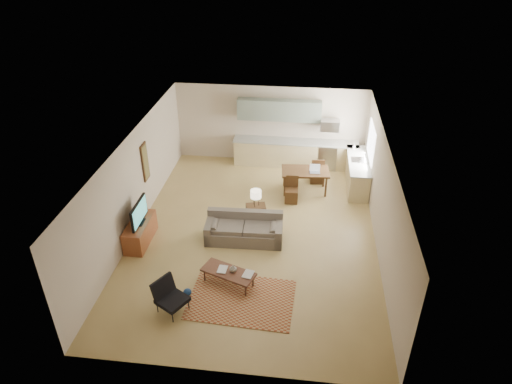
# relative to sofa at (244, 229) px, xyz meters

# --- Properties ---
(room) EXTENTS (9.00, 9.00, 9.00)m
(room) POSITION_rel_sofa_xyz_m (0.24, 0.32, 0.98)
(room) COLOR #A2864D
(room) RESTS_ON ground
(kitchen_counter_back) EXTENTS (4.26, 0.64, 0.92)m
(kitchen_counter_back) POSITION_rel_sofa_xyz_m (1.14, 4.50, 0.09)
(kitchen_counter_back) COLOR tan
(kitchen_counter_back) RESTS_ON ground
(kitchen_counter_right) EXTENTS (0.64, 2.26, 0.92)m
(kitchen_counter_right) POSITION_rel_sofa_xyz_m (3.17, 3.32, 0.09)
(kitchen_counter_right) COLOR tan
(kitchen_counter_right) RESTS_ON ground
(kitchen_range) EXTENTS (0.62, 0.62, 0.90)m
(kitchen_range) POSITION_rel_sofa_xyz_m (2.24, 4.50, 0.08)
(kitchen_range) COLOR #A5A8AD
(kitchen_range) RESTS_ON ground
(kitchen_microwave) EXTENTS (0.62, 0.40, 0.35)m
(kitchen_microwave) POSITION_rel_sofa_xyz_m (2.24, 4.52, 1.18)
(kitchen_microwave) COLOR #A5A8AD
(kitchen_microwave) RESTS_ON room
(upper_cabinets) EXTENTS (2.80, 0.34, 0.70)m
(upper_cabinets) POSITION_rel_sofa_xyz_m (0.54, 4.65, 1.58)
(upper_cabinets) COLOR gray
(upper_cabinets) RESTS_ON room
(window_right) EXTENTS (0.02, 1.40, 1.05)m
(window_right) POSITION_rel_sofa_xyz_m (3.47, 3.32, 1.18)
(window_right) COLOR white
(window_right) RESTS_ON room
(wall_art_left) EXTENTS (0.06, 0.42, 1.10)m
(wall_art_left) POSITION_rel_sofa_xyz_m (-2.97, 1.22, 1.18)
(wall_art_left) COLOR olive
(wall_art_left) RESTS_ON room
(triptych) EXTENTS (1.70, 0.04, 0.50)m
(triptych) POSITION_rel_sofa_xyz_m (0.14, 4.79, 1.38)
(triptych) COLOR beige
(triptych) RESTS_ON room
(rug) EXTENTS (2.43, 1.74, 0.02)m
(rug) POSITION_rel_sofa_xyz_m (0.25, -2.24, -0.36)
(rug) COLOR brown
(rug) RESTS_ON floor
(sofa) EXTENTS (2.16, 1.00, 0.74)m
(sofa) POSITION_rel_sofa_xyz_m (0.00, 0.00, 0.00)
(sofa) COLOR #63594F
(sofa) RESTS_ON floor
(coffee_table) EXTENTS (1.37, 0.93, 0.38)m
(coffee_table) POSITION_rel_sofa_xyz_m (-0.12, -1.75, -0.18)
(coffee_table) COLOR #4A281B
(coffee_table) RESTS_ON floor
(book_a) EXTENTS (0.26, 0.32, 0.03)m
(book_a) POSITION_rel_sofa_xyz_m (-0.38, -1.71, 0.02)
(book_a) COLOR maroon
(book_a) RESTS_ON coffee_table
(book_b) EXTENTS (0.35, 0.40, 0.02)m
(book_b) POSITION_rel_sofa_xyz_m (0.24, -1.78, 0.02)
(book_b) COLOR navy
(book_b) RESTS_ON coffee_table
(vase) EXTENTS (0.22, 0.22, 0.18)m
(vase) POSITION_rel_sofa_xyz_m (-0.01, -1.74, 0.10)
(vase) COLOR black
(vase) RESTS_ON coffee_table
(armchair) EXTENTS (0.92, 0.92, 0.77)m
(armchair) POSITION_rel_sofa_xyz_m (-1.19, -2.74, 0.01)
(armchair) COLOR black
(armchair) RESTS_ON floor
(tv_credenza) EXTENTS (0.51, 1.33, 0.61)m
(tv_credenza) POSITION_rel_sofa_xyz_m (-2.73, -0.40, -0.06)
(tv_credenza) COLOR brown
(tv_credenza) RESTS_ON floor
(tv) EXTENTS (0.10, 1.02, 0.61)m
(tv) POSITION_rel_sofa_xyz_m (-2.68, -0.40, 0.55)
(tv) COLOR black
(tv) RESTS_ON tv_credenza
(console_table) EXTENTS (0.60, 0.47, 0.62)m
(console_table) POSITION_rel_sofa_xyz_m (0.22, 0.76, -0.06)
(console_table) COLOR #3B2413
(console_table) RESTS_ON floor
(table_lamp) EXTENTS (0.33, 0.33, 0.50)m
(table_lamp) POSITION_rel_sofa_xyz_m (0.22, 0.76, 0.51)
(table_lamp) COLOR beige
(table_lamp) RESTS_ON console_table
(dining_table) EXTENTS (1.52, 0.96, 0.74)m
(dining_table) POSITION_rel_sofa_xyz_m (1.53, 2.76, -0.00)
(dining_table) COLOR #3B2413
(dining_table) RESTS_ON floor
(dining_chair_near) EXTENTS (0.40, 0.42, 0.82)m
(dining_chair_near) POSITION_rel_sofa_xyz_m (1.15, 2.10, 0.04)
(dining_chair_near) COLOR #3B2413
(dining_chair_near) RESTS_ON floor
(dining_chair_far) EXTENTS (0.46, 0.48, 0.89)m
(dining_chair_far) POSITION_rel_sofa_xyz_m (1.91, 3.43, 0.07)
(dining_chair_far) COLOR #3B2413
(dining_chair_far) RESTS_ON floor
(laptop) EXTENTS (0.32, 0.25, 0.23)m
(laptop) POSITION_rel_sofa_xyz_m (1.82, 2.67, 0.48)
(laptop) COLOR #A5A8AD
(laptop) RESTS_ON dining_table
(soap_bottle) EXTENTS (0.10, 0.10, 0.19)m
(soap_bottle) POSITION_rel_sofa_xyz_m (3.07, 4.10, 0.65)
(soap_bottle) COLOR beige
(soap_bottle) RESTS_ON kitchen_counter_right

